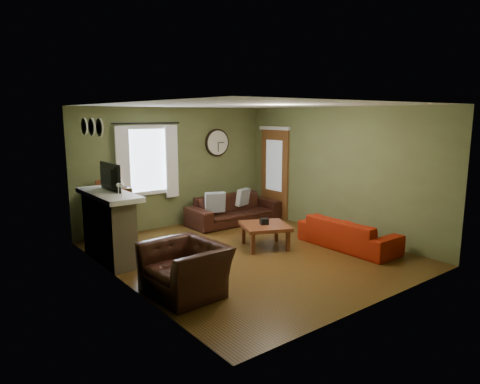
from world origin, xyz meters
TOP-DOWN VIEW (x-y plane):
  - floor at (0.00, 0.00)m, footprint 4.60×5.20m
  - ceiling at (0.00, 0.00)m, footprint 4.60×5.20m
  - wall_left at (-2.30, 0.00)m, footprint 0.00×5.20m
  - wall_right at (2.30, 0.00)m, footprint 0.00×5.20m
  - wall_back at (0.00, 2.60)m, footprint 4.60×0.00m
  - wall_front at (0.00, -2.60)m, footprint 4.60×0.00m
  - fireplace at (-2.10, 1.15)m, footprint 0.40×1.40m
  - firebox at (-1.91, 1.15)m, footprint 0.04×0.60m
  - mantel at (-2.07, 1.15)m, footprint 0.58×1.60m
  - tv at (-2.05, 1.30)m, footprint 0.08×0.60m
  - tv_screen at (-1.97, 1.30)m, footprint 0.02×0.62m
  - medallion_left at (-2.28, 0.80)m, footprint 0.28×0.28m
  - medallion_mid at (-2.28, 1.15)m, footprint 0.28×0.28m
  - medallion_right at (-2.28, 1.50)m, footprint 0.28×0.28m
  - window_pane at (-0.70, 2.58)m, footprint 1.00×0.02m
  - curtain_rod at (-0.70, 2.48)m, footprint 0.03×0.03m
  - curtain_left at (-1.25, 2.48)m, footprint 0.28×0.04m
  - curtain_right at (-0.15, 2.48)m, footprint 0.28×0.04m
  - wall_clock at (1.10, 2.55)m, footprint 0.64×0.06m
  - door at (2.27, 1.85)m, footprint 0.05×0.90m
  - bookshelf at (-1.61, 2.40)m, footprint 0.85×0.36m
  - book at (-1.58, 2.39)m, footprint 0.19×0.25m
  - sofa_brown at (1.12, 1.95)m, footprint 2.18×0.85m
  - pillow_left at (0.59, 1.93)m, footprint 0.46×0.28m
  - pillow_right at (1.44, 2.02)m, footprint 0.40×0.23m
  - sofa_red at (1.68, -0.84)m, footprint 0.74×1.89m
  - armchair at (-1.77, -0.80)m, footprint 1.02×1.14m
  - coffee_table at (0.47, 0.12)m, footprint 1.08×1.08m
  - tissue_box at (0.46, 0.14)m, footprint 0.19×0.19m
  - wine_glass_a at (-2.05, 0.64)m, footprint 0.08×0.08m
  - wine_glass_b at (-2.05, 0.76)m, footprint 0.07×0.07m

SIDE VIEW (x-z plane):
  - floor at x=0.00m, z-range 0.00..0.00m
  - coffee_table at x=0.47m, z-range 0.00..0.44m
  - sofa_red at x=1.68m, z-range 0.00..0.55m
  - firebox at x=-1.91m, z-range 0.02..0.57m
  - sofa_brown at x=1.12m, z-range 0.00..0.64m
  - armchair at x=-1.77m, z-range 0.00..0.70m
  - tissue_box at x=0.46m, z-range 0.35..0.45m
  - bookshelf at x=-1.61m, z-range 0.00..1.01m
  - fireplace at x=-2.10m, z-range 0.00..1.10m
  - pillow_left at x=0.59m, z-range 0.33..0.77m
  - pillow_right at x=1.44m, z-range 0.36..0.74m
  - book at x=-1.58m, z-range 0.95..0.97m
  - door at x=2.27m, z-range 0.00..2.10m
  - mantel at x=-2.07m, z-range 1.10..1.18m
  - wine_glass_b at x=-2.05m, z-range 1.18..1.38m
  - wine_glass_a at x=-2.05m, z-range 1.18..1.40m
  - wall_left at x=-2.30m, z-range 0.00..2.60m
  - wall_right at x=2.30m, z-range 0.00..2.60m
  - wall_back at x=0.00m, z-range 0.00..2.60m
  - wall_front at x=0.00m, z-range 0.00..2.60m
  - tv at x=-2.05m, z-range 1.18..1.53m
  - tv_screen at x=-1.97m, z-range 1.23..1.59m
  - curtain_left at x=-1.25m, z-range 0.67..2.23m
  - curtain_right at x=-0.15m, z-range 0.67..2.23m
  - window_pane at x=-0.70m, z-range 0.85..2.15m
  - wall_clock at x=1.10m, z-range 1.48..2.12m
  - medallion_left at x=-2.28m, z-range 2.24..2.26m
  - medallion_mid at x=-2.28m, z-range 2.24..2.26m
  - medallion_right at x=-2.28m, z-range 2.24..2.26m
  - curtain_rod at x=-0.70m, z-range 1.52..3.02m
  - ceiling at x=0.00m, z-range 2.60..2.60m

